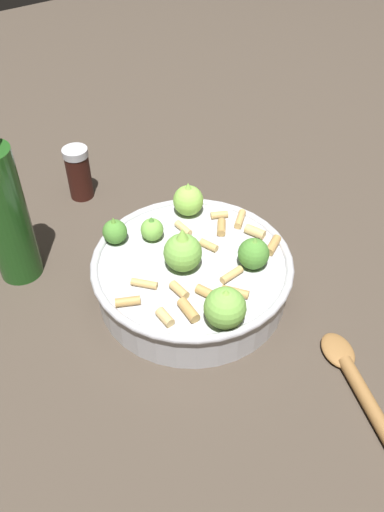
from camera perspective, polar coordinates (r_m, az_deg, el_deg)
ground_plane at (r=0.69m, az=-0.00°, el=-3.91°), size 2.40×2.40×0.00m
cooking_pan at (r=0.66m, az=0.05°, el=-1.77°), size 0.26×0.26×0.12m
pepper_shaker at (r=0.84m, az=-12.36°, el=8.93°), size 0.04×0.04×0.09m
olive_oil_bottle at (r=0.69m, az=-19.95°, el=4.52°), size 0.06×0.06×0.24m
wooden_spoon at (r=0.61m, az=18.61°, el=-14.70°), size 0.10×0.21×0.02m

